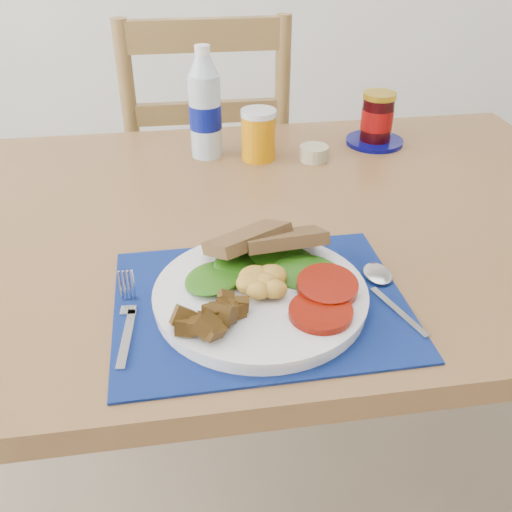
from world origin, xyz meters
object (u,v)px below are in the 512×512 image
(water_bottle, at_px, (205,109))
(breakfast_plate, at_px, (257,292))
(jam_on_saucer, at_px, (377,122))
(juice_glass, at_px, (258,136))
(chair_far, at_px, (207,152))

(water_bottle, bearing_deg, breakfast_plate, -87.41)
(breakfast_plate, xyz_separation_m, jam_on_saucer, (0.36, 0.56, 0.03))
(breakfast_plate, relative_size, juice_glass, 2.90)
(water_bottle, bearing_deg, chair_far, 86.59)
(chair_far, bearing_deg, juice_glass, 102.47)
(juice_glass, distance_m, jam_on_saucer, 0.28)
(water_bottle, xyz_separation_m, jam_on_saucer, (0.38, 0.01, -0.05))
(juice_glass, bearing_deg, water_bottle, 161.01)
(chair_far, xyz_separation_m, breakfast_plate, (0.00, -0.92, 0.17))
(chair_far, distance_m, jam_on_saucer, 0.55)
(water_bottle, height_order, jam_on_saucer, water_bottle)
(water_bottle, xyz_separation_m, juice_glass, (0.11, -0.04, -0.05))
(chair_far, height_order, juice_glass, chair_far)
(chair_far, xyz_separation_m, jam_on_saucer, (0.36, -0.37, 0.20))
(juice_glass, relative_size, jam_on_saucer, 0.78)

